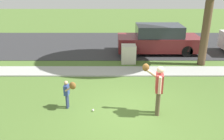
{
  "coord_description": "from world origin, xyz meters",
  "views": [
    {
      "loc": [
        -0.64,
        -6.95,
        4.21
      ],
      "look_at": [
        -0.67,
        1.27,
        1.0
      ],
      "focal_mm": 38.47,
      "sensor_mm": 36.0,
      "label": 1
    }
  ],
  "objects_px": {
    "person_child": "(69,90)",
    "baseball": "(94,110)",
    "person_adult": "(158,85)",
    "parked_suv_maroon": "(159,40)",
    "utility_cabinet": "(129,54)"
  },
  "relations": [
    {
      "from": "baseball",
      "to": "utility_cabinet",
      "type": "xyz_separation_m",
      "value": [
        1.49,
        4.89,
        0.44
      ]
    },
    {
      "from": "parked_suv_maroon",
      "to": "person_child",
      "type": "bearing_deg",
      "value": 57.24
    },
    {
      "from": "baseball",
      "to": "person_adult",
      "type": "bearing_deg",
      "value": -3.74
    },
    {
      "from": "person_child",
      "to": "baseball",
      "type": "distance_m",
      "value": 1.06
    },
    {
      "from": "person_adult",
      "to": "parked_suv_maroon",
      "type": "relative_size",
      "value": 0.35
    },
    {
      "from": "person_child",
      "to": "baseball",
      "type": "relative_size",
      "value": 14.18
    },
    {
      "from": "baseball",
      "to": "parked_suv_maroon",
      "type": "relative_size",
      "value": 0.02
    },
    {
      "from": "parked_suv_maroon",
      "to": "person_adult",
      "type": "bearing_deg",
      "value": 79.42
    },
    {
      "from": "person_adult",
      "to": "person_child",
      "type": "height_order",
      "value": "person_adult"
    },
    {
      "from": "person_adult",
      "to": "baseball",
      "type": "xyz_separation_m",
      "value": [
        -2.07,
        0.14,
        -0.98
      ]
    },
    {
      "from": "person_adult",
      "to": "baseball",
      "type": "bearing_deg",
      "value": 3.74
    },
    {
      "from": "utility_cabinet",
      "to": "person_adult",
      "type": "bearing_deg",
      "value": -83.39
    },
    {
      "from": "person_adult",
      "to": "person_child",
      "type": "relative_size",
      "value": 1.58
    },
    {
      "from": "person_adult",
      "to": "baseball",
      "type": "height_order",
      "value": "person_adult"
    },
    {
      "from": "person_child",
      "to": "baseball",
      "type": "bearing_deg",
      "value": -5.39
    }
  ]
}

